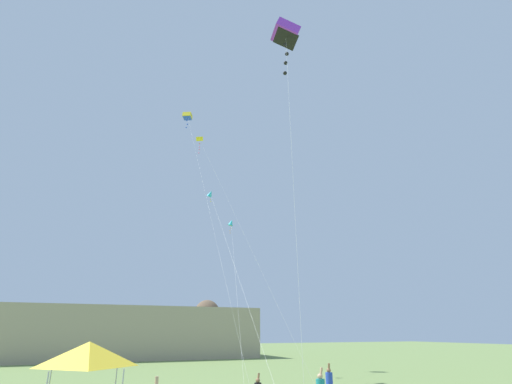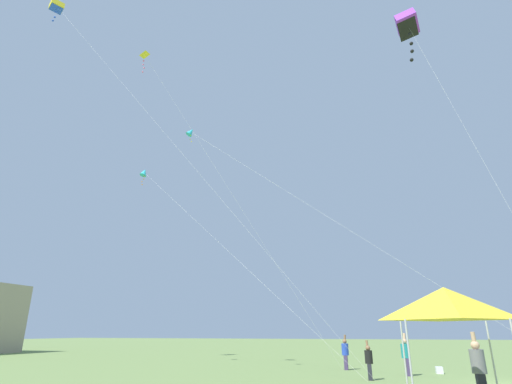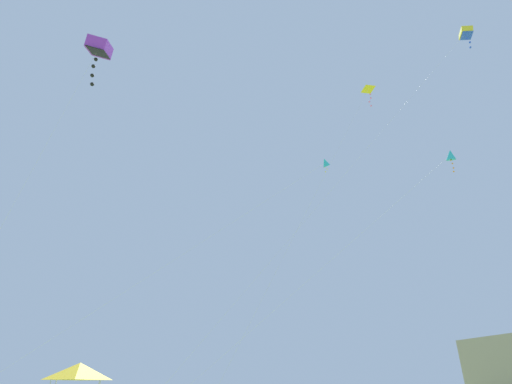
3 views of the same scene
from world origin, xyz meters
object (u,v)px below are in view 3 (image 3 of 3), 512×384
at_px(kite_cyan_diamond_4, 323,164).
at_px(kite_yellow_box_0, 466,34).
at_px(kite_purple_box_1, 99,49).
at_px(festival_tent, 79,371).
at_px(kite_cyan_diamond_2, 449,156).
at_px(kite_yellow_delta_3, 367,92).

bearing_deg(kite_cyan_diamond_4, kite_yellow_box_0, 86.66).
bearing_deg(kite_purple_box_1, festival_tent, 169.97).
height_order(kite_cyan_diamond_2, kite_cyan_diamond_4, kite_cyan_diamond_4).
bearing_deg(kite_cyan_diamond_4, kite_yellow_delta_3, 90.59).
bearing_deg(kite_cyan_diamond_2, kite_purple_box_1, -101.61).
bearing_deg(kite_yellow_box_0, kite_yellow_delta_3, -94.88).
xyz_separation_m(kite_purple_box_1, kite_cyan_diamond_2, (4.00, 19.49, -5.80)).
distance_m(kite_yellow_box_0, kite_cyan_diamond_4, 20.73).
height_order(kite_yellow_box_0, kite_yellow_delta_3, kite_yellow_box_0).
bearing_deg(kite_yellow_box_0, kite_cyan_diamond_2, -70.15).
bearing_deg(kite_yellow_delta_3, festival_tent, -116.59).
bearing_deg(festival_tent, kite_yellow_box_0, 71.21).
distance_m(kite_yellow_box_0, kite_cyan_diamond_2, 18.05).
bearing_deg(kite_yellow_delta_3, kite_purple_box_1, -90.15).
distance_m(kite_purple_box_1, kite_cyan_diamond_2, 20.72).
relative_size(kite_cyan_diamond_2, kite_yellow_delta_3, 0.74).
distance_m(festival_tent, kite_cyan_diamond_4, 18.65).
xyz_separation_m(festival_tent, kite_purple_box_1, (8.12, -1.44, 16.55)).
relative_size(festival_tent, kite_yellow_box_0, 0.11).
relative_size(kite_yellow_box_0, kite_cyan_diamond_2, 1.88).
relative_size(kite_purple_box_1, kite_cyan_diamond_2, 1.27).
height_order(kite_purple_box_1, kite_cyan_diamond_4, kite_purple_box_1).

